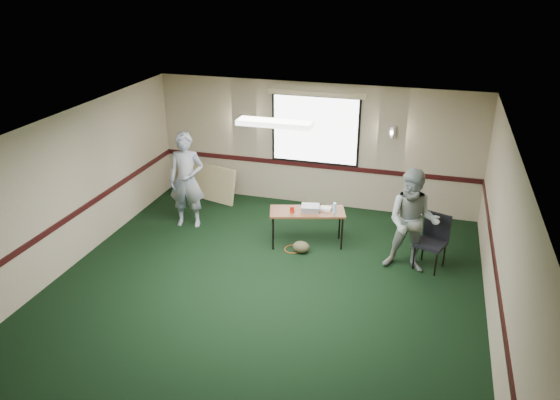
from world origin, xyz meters
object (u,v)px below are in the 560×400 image
(folding_table, at_px, (307,213))
(person_left, at_px, (187,180))
(projector, at_px, (310,208))
(person_right, at_px, (413,222))
(conference_chair, at_px, (433,237))

(folding_table, height_order, person_left, person_left)
(projector, xyz_separation_m, person_right, (1.87, -0.42, 0.17))
(projector, relative_size, person_left, 0.17)
(folding_table, relative_size, projector, 4.49)
(conference_chair, relative_size, person_left, 0.49)
(conference_chair, relative_size, person_right, 0.52)
(folding_table, distance_m, person_left, 2.54)
(folding_table, bearing_deg, projector, -8.02)
(projector, bearing_deg, person_left, 166.09)
(person_left, bearing_deg, person_right, -18.30)
(folding_table, xyz_separation_m, person_left, (-2.51, 0.15, 0.33))
(folding_table, relative_size, conference_chair, 1.55)
(folding_table, height_order, projector, projector)
(projector, distance_m, person_left, 2.58)
(projector, height_order, person_right, person_right)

